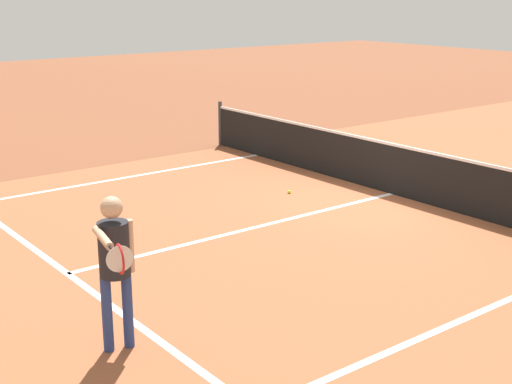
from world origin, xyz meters
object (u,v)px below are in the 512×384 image
(tennis_ball_mid_court, at_px, (122,229))
(player_near, at_px, (115,257))
(net, at_px, (393,168))
(tennis_ball_near_net, at_px, (289,192))

(tennis_ball_mid_court, bearing_deg, player_near, -27.90)
(net, distance_m, player_near, 7.23)
(net, relative_size, tennis_ball_near_net, 169.69)
(net, height_order, tennis_ball_near_net, net)
(tennis_ball_near_net, xyz_separation_m, tennis_ball_mid_court, (0.02, -3.48, 0.00))
(net, relative_size, player_near, 6.66)
(net, bearing_deg, tennis_ball_mid_court, -103.23)
(net, bearing_deg, player_near, -71.20)
(player_near, distance_m, tennis_ball_near_net, 6.47)
(player_near, xyz_separation_m, tennis_ball_mid_court, (-3.49, 1.85, -1.02))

